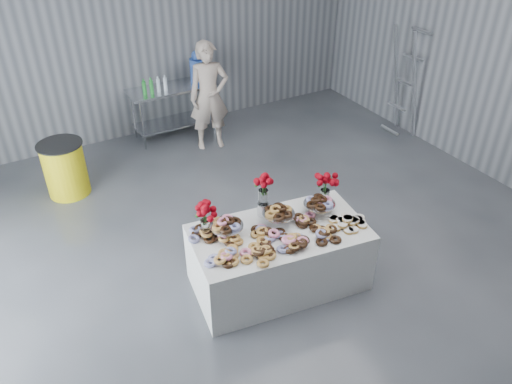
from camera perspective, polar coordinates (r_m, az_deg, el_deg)
ground at (r=5.93m, az=3.29°, el=-9.99°), size 9.00×9.00×0.00m
room_walls at (r=4.45m, az=0.83°, el=14.66°), size 8.04×9.04×4.02m
display_table at (r=5.65m, az=2.62°, el=-7.50°), size 2.02×1.25×0.75m
prep_table at (r=8.83m, az=-9.45°, el=10.07°), size 1.50×0.60×0.90m
donut_mounds at (r=5.35m, az=3.01°, el=-4.41°), size 1.90×1.04×0.09m
cake_stand_left at (r=5.28m, az=-3.39°, el=-3.72°), size 0.36×0.36×0.17m
cake_stand_mid at (r=5.45m, az=2.60°, el=-2.32°), size 0.36×0.36×0.17m
cake_stand_right at (r=5.64m, az=7.26°, el=-1.21°), size 0.36×0.36×0.17m
danish_pile at (r=5.57m, az=10.45°, el=-3.13°), size 0.48×0.48×0.11m
bouquet_left at (r=5.22m, az=-5.88°, el=-2.21°), size 0.26×0.26×0.42m
bouquet_right at (r=5.72m, az=8.00°, el=1.19°), size 0.26×0.26×0.42m
bouquet_center at (r=5.43m, az=0.85°, el=0.65°), size 0.26×0.26×0.57m
water_jug at (r=8.81m, az=-6.66°, el=13.94°), size 0.28×0.28×0.55m
drink_bottles at (r=8.50m, az=-11.50°, el=11.92°), size 0.54×0.08×0.27m
person at (r=8.28m, az=-5.37°, el=10.83°), size 0.73×0.56×1.79m
trash_barrel at (r=7.66m, az=-20.99°, el=2.50°), size 0.63×0.63×0.81m
stepladder at (r=8.99m, az=16.65°, el=11.88°), size 0.64×0.48×1.92m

